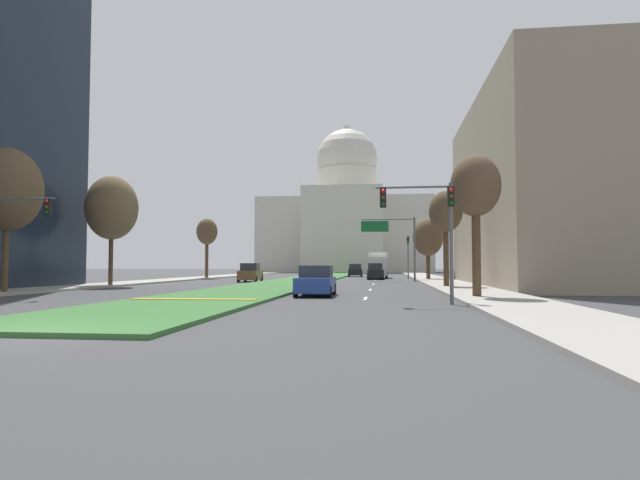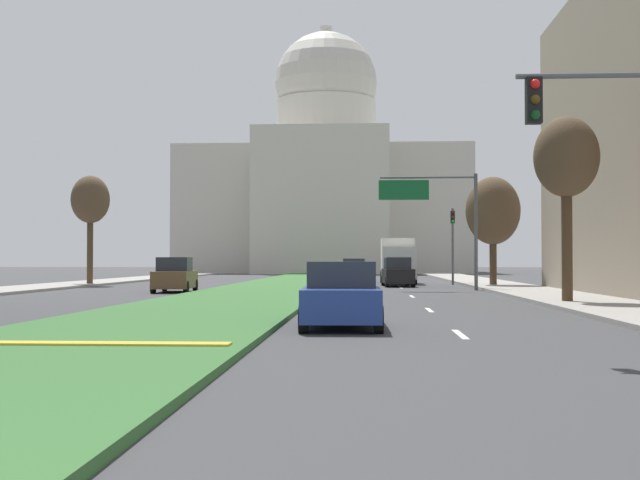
{
  "view_description": "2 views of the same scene",
  "coord_description": "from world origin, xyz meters",
  "views": [
    {
      "loc": [
        8.46,
        -11.32,
        1.71
      ],
      "look_at": [
        0.63,
        52.31,
        4.69
      ],
      "focal_mm": 29.49,
      "sensor_mm": 36.0,
      "label": 1
    },
    {
      "loc": [
        5.34,
        -3.57,
        1.7
      ],
      "look_at": [
        1.8,
        60.59,
        3.24
      ],
      "focal_mm": 46.23,
      "sensor_mm": 36.0,
      "label": 2
    }
  ],
  "objects": [
    {
      "name": "grass_median",
      "position": [
        0.0,
        48.6,
        0.07
      ],
      "size": [
        6.39,
        97.2,
        0.14
      ],
      "primitive_type": "cube",
      "color": "#386B33",
      "rests_on": "ground_plane"
    },
    {
      "name": "street_tree_left_far",
      "position": [
        -12.75,
        49.58,
        5.55
      ],
      "size": [
        2.51,
        2.51,
        7.24
      ],
      "color": "#4C3823",
      "rests_on": "ground_plane"
    },
    {
      "name": "sedan_far_horizon",
      "position": [
        4.41,
        61.6,
        0.83
      ],
      "size": [
        2.17,
        4.38,
        1.79
      ],
      "color": "black",
      "rests_on": "ground_plane"
    },
    {
      "name": "capitol_building",
      "position": [
        0.0,
        107.18,
        11.28
      ],
      "size": [
        37.11,
        28.36,
        33.53
      ],
      "color": "beige",
      "rests_on": "ground_plane"
    },
    {
      "name": "street_tree_right_far",
      "position": [
        13.28,
        48.09,
        4.71
      ],
      "size": [
        3.38,
        3.38,
        6.87
      ],
      "color": "#4C3823",
      "rests_on": "ground_plane"
    },
    {
      "name": "lane_dashes_right",
      "position": [
        7.49,
        34.04,
        0.0
      ],
      "size": [
        0.16,
        36.4,
        0.01
      ],
      "color": "silver",
      "rests_on": "ground_plane"
    },
    {
      "name": "street_tree_left_mid",
      "position": [
        -12.52,
        26.92,
        6.07
      ],
      "size": [
        3.95,
        3.95,
        8.57
      ],
      "color": "#4C3823",
      "rests_on": "ground_plane"
    },
    {
      "name": "ground_plane",
      "position": [
        0.0,
        54.0,
        0.0
      ],
      "size": [
        260.0,
        260.0,
        0.0
      ],
      "primitive_type": "plane",
      "color": "#3D3D3F"
    },
    {
      "name": "street_tree_right_mid",
      "position": [
        12.93,
        27.86,
        5.46
      ],
      "size": [
        2.44,
        2.44,
        7.11
      ],
      "color": "#4C3823",
      "rests_on": "ground_plane"
    },
    {
      "name": "sedan_midblock",
      "position": [
        -4.61,
        38.97,
        0.85
      ],
      "size": [
        2.13,
        4.28,
        1.83
      ],
      "color": "brown",
      "rests_on": "ground_plane"
    },
    {
      "name": "sedan_lead_stopped",
      "position": [
        4.74,
        17.08,
        0.78
      ],
      "size": [
        2.03,
        4.16,
        1.65
      ],
      "color": "navy",
      "rests_on": "ground_plane"
    },
    {
      "name": "overhead_guide_sign",
      "position": [
        9.45,
        42.53,
        4.64
      ],
      "size": [
        5.5,
        0.2,
        6.5
      ],
      "color": "#515456",
      "rests_on": "ground_plane"
    },
    {
      "name": "traffic_light_far_right",
      "position": [
        11.29,
        52.82,
        3.31
      ],
      "size": [
        0.28,
        0.35,
        5.2
      ],
      "color": "#515456",
      "rests_on": "ground_plane"
    },
    {
      "name": "sidewalk_left",
      "position": [
        -13.79,
        43.2,
        0.07
      ],
      "size": [
        4.0,
        97.2,
        0.15
      ],
      "primitive_type": "cube",
      "color": "#9E9991",
      "rests_on": "ground_plane"
    },
    {
      "name": "box_truck_delivery",
      "position": [
        7.64,
        55.03,
        1.68
      ],
      "size": [
        2.4,
        6.4,
        3.2
      ],
      "color": "silver",
      "rests_on": "ground_plane"
    },
    {
      "name": "sidewalk_right",
      "position": [
        13.79,
        43.2,
        0.07
      ],
      "size": [
        4.0,
        97.2,
        0.15
      ],
      "primitive_type": "cube",
      "color": "#9E9991",
      "rests_on": "ground_plane"
    },
    {
      "name": "traffic_light_near_right",
      "position": [
        10.45,
        11.54,
        3.8
      ],
      "size": [
        3.34,
        0.35,
        5.2
      ],
      "color": "#515456",
      "rests_on": "ground_plane"
    },
    {
      "name": "street_tree_left_near",
      "position": [
        -13.17,
        16.39,
        6.02
      ],
      "size": [
        3.86,
        3.86,
        8.46
      ],
      "color": "#4C3823",
      "rests_on": "ground_plane"
    },
    {
      "name": "street_tree_right_near",
      "position": [
        12.98,
        15.43,
        5.49
      ],
      "size": [
        2.47,
        2.47,
        7.18
      ],
      "color": "#4C3823",
      "rests_on": "ground_plane"
    },
    {
      "name": "sedan_distant",
      "position": [
        7.38,
        48.8,
        0.86
      ],
      "size": [
        2.03,
        4.33,
        1.85
      ],
      "color": "black",
      "rests_on": "ground_plane"
    },
    {
      "name": "midrise_block_right",
      "position": [
        21.9,
        32.43,
        7.53
      ],
      "size": [
        12.23,
        26.91,
        15.05
      ],
      "primitive_type": "cube",
      "color": "gray",
      "rests_on": "ground_plane"
    },
    {
      "name": "median_curb_nose",
      "position": [
        0.0,
        11.35,
        0.16
      ],
      "size": [
        5.75,
        0.5,
        0.04
      ],
      "primitive_type": "cube",
      "color": "gold",
      "rests_on": "grass_median"
    },
    {
      "name": "traffic_light_near_left",
      "position": [
        -10.45,
        13.22,
        3.8
      ],
      "size": [
        3.34,
        0.35,
        5.2
      ],
      "color": "#515456",
      "rests_on": "ground_plane"
    }
  ]
}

